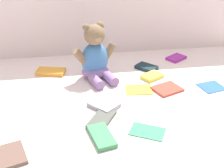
% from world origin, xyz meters
% --- Properties ---
extents(ground_plane, '(3.20, 3.20, 0.00)m').
position_xyz_m(ground_plane, '(0.00, 0.00, 0.00)').
color(ground_plane, silver).
extents(backdrop_drape, '(1.61, 0.03, 0.55)m').
position_xyz_m(backdrop_drape, '(0.00, 0.47, 0.28)').
color(backdrop_drape, silver).
rests_on(backdrop_drape, ground_plane).
extents(teddy_bear, '(0.22, 0.22, 0.26)m').
position_xyz_m(teddy_bear, '(-0.05, 0.17, 0.10)').
color(teddy_bear, '#3F72B2').
rests_on(teddy_bear, ground_plane).
extents(book_case_0, '(0.13, 0.14, 0.01)m').
position_xyz_m(book_case_0, '(-0.38, -0.35, 0.01)').
color(book_case_0, brown).
rests_on(book_case_0, ground_plane).
extents(book_case_1, '(0.14, 0.13, 0.01)m').
position_xyz_m(book_case_1, '(0.08, -0.29, 0.00)').
color(book_case_1, '#339B5E').
rests_on(book_case_1, ground_plane).
extents(book_case_2, '(0.14, 0.14, 0.02)m').
position_xyz_m(book_case_2, '(-0.05, -0.10, 0.01)').
color(book_case_2, gray).
rests_on(book_case_2, ground_plane).
extents(book_case_3, '(0.15, 0.10, 0.02)m').
position_xyz_m(book_case_3, '(-0.26, 0.24, 0.01)').
color(book_case_3, orange).
rests_on(book_case_3, ground_plane).
extents(book_case_4, '(0.12, 0.11, 0.01)m').
position_xyz_m(book_case_4, '(0.45, -0.01, 0.00)').
color(book_case_4, '#285CB2').
rests_on(book_case_4, ground_plane).
extents(book_case_5, '(0.14, 0.13, 0.01)m').
position_xyz_m(book_case_5, '(0.24, -0.01, 0.01)').
color(book_case_5, '#C33F2F').
rests_on(book_case_5, ground_plane).
extents(book_case_6, '(0.12, 0.11, 0.01)m').
position_xyz_m(book_case_6, '(0.39, 0.31, 0.01)').
color(book_case_6, purple).
rests_on(book_case_6, ground_plane).
extents(book_case_7, '(0.12, 0.10, 0.01)m').
position_xyz_m(book_case_7, '(0.12, 0.01, 0.00)').
color(book_case_7, yellow).
rests_on(book_case_7, ground_plane).
extents(book_case_8, '(0.12, 0.11, 0.02)m').
position_xyz_m(book_case_8, '(0.21, 0.11, 0.01)').
color(book_case_8, yellow).
rests_on(book_case_8, ground_plane).
extents(book_case_10, '(0.13, 0.15, 0.01)m').
position_xyz_m(book_case_10, '(-0.07, -0.20, 0.01)').
color(book_case_10, '#4D5049').
rests_on(book_case_10, ground_plane).
extents(book_case_12, '(0.12, 0.12, 0.02)m').
position_xyz_m(book_case_12, '(0.21, 0.21, 0.01)').
color(book_case_12, '#10262F').
rests_on(book_case_12, ground_plane).
extents(book_case_13, '(0.09, 0.14, 0.02)m').
position_xyz_m(book_case_13, '(-0.08, -0.30, 0.01)').
color(book_case_13, '#3D8B57').
rests_on(book_case_13, ground_plane).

